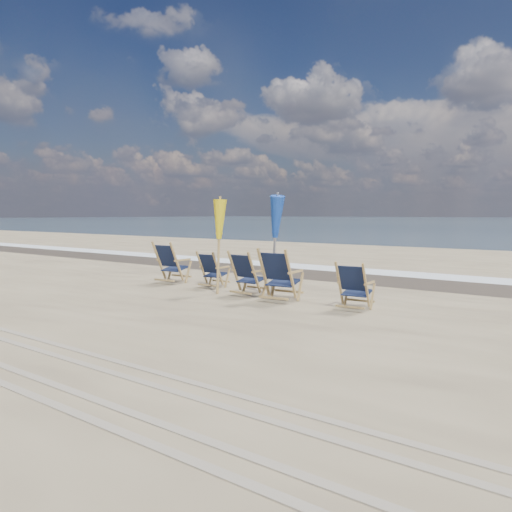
# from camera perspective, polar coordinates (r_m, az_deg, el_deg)

# --- Properties ---
(surf_foam) EXTENTS (200.00, 1.40, 0.01)m
(surf_foam) POSITION_cam_1_polar(r_m,az_deg,el_deg) (15.48, 13.66, -1.77)
(surf_foam) COLOR silver
(surf_foam) RESTS_ON ground
(wet_sand_strip) EXTENTS (200.00, 2.60, 0.00)m
(wet_sand_strip) POSITION_cam_1_polar(r_m,az_deg,el_deg) (14.12, 11.27, -2.36)
(wet_sand_strip) COLOR #42362A
(wet_sand_strip) RESTS_ON ground
(tire_tracks) EXTENTS (80.00, 1.30, 0.01)m
(tire_tracks) POSITION_cam_1_polar(r_m,az_deg,el_deg) (6.97, -25.88, -10.17)
(tire_tracks) COLOR gray
(tire_tracks) RESTS_ON ground
(beach_chair_0) EXTENTS (0.73, 0.81, 1.07)m
(beach_chair_0) POSITION_cam_1_polar(r_m,az_deg,el_deg) (12.43, -9.05, -0.83)
(beach_chair_0) COLOR #121A35
(beach_chair_0) RESTS_ON ground
(beach_chair_1) EXTENTS (0.58, 0.65, 0.88)m
(beach_chair_1) POSITION_cam_1_polar(r_m,az_deg,el_deg) (11.60, -4.38, -1.65)
(beach_chair_1) COLOR #121A35
(beach_chair_1) RESTS_ON ground
(beach_chair_2) EXTENTS (0.64, 0.72, 0.98)m
(beach_chair_2) POSITION_cam_1_polar(r_m,az_deg,el_deg) (10.39, -0.21, -2.14)
(beach_chair_2) COLOR #121A35
(beach_chair_2) RESTS_ON ground
(beach_chair_3) EXTENTS (0.77, 0.84, 1.08)m
(beach_chair_3) POSITION_cam_1_polar(r_m,az_deg,el_deg) (9.70, 3.97, -2.34)
(beach_chair_3) COLOR #121A35
(beach_chair_3) RESTS_ON ground
(beach_chair_4) EXTENTS (0.63, 0.70, 0.90)m
(beach_chair_4) POSITION_cam_1_polar(r_m,az_deg,el_deg) (9.06, 12.46, -3.52)
(beach_chair_4) COLOR #121A35
(beach_chair_4) RESTS_ON ground
(umbrella_yellow) EXTENTS (0.30, 0.30, 2.04)m
(umbrella_yellow) POSITION_cam_1_polar(r_m,az_deg,el_deg) (10.83, -4.32, 3.63)
(umbrella_yellow) COLOR #A48249
(umbrella_yellow) RESTS_ON ground
(umbrella_blue) EXTENTS (0.30, 0.30, 2.13)m
(umbrella_blue) POSITION_cam_1_polar(r_m,az_deg,el_deg) (10.24, 2.10, 4.05)
(umbrella_blue) COLOR #A5A5AD
(umbrella_blue) RESTS_ON ground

